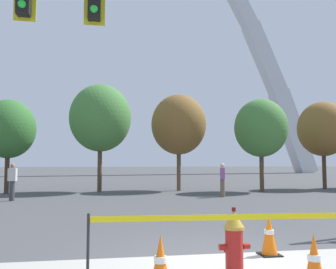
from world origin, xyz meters
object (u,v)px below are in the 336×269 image
Objects in this scene: traffic_cone_by_hydrant at (269,235)px; traffic_cone_curb_edge at (314,262)px; pedestrian_standing_center at (223,180)px; fire_hydrant at (234,243)px; monument_arch at (122,37)px; traffic_cone_mid_sidewalk at (160,264)px; pedestrian_walking_right at (12,182)px.

traffic_cone_by_hydrant and traffic_cone_curb_edge have the same top height.
traffic_cone_curb_edge is 0.46× the size of pedestrian_standing_center.
monument_arch is at bearing 90.00° from fire_hydrant.
pedestrian_standing_center is (3.57, -34.80, -18.68)m from monument_arch.
traffic_cone_by_hydrant is 1.00× the size of traffic_cone_curb_edge.
traffic_cone_by_hydrant is 2.65m from traffic_cone_mid_sidewalk.
monument_arch is 36.77× the size of pedestrian_walking_right.
monument_arch is (-0.82, 47.16, 19.14)m from traffic_cone_curb_edge.
traffic_cone_by_hydrant is (1.01, 1.02, -0.11)m from fire_hydrant.
traffic_cone_curb_edge is at bearing -61.29° from pedestrian_walking_right.
fire_hydrant is at bearing -107.07° from pedestrian_standing_center.
monument_arch is (-0.00, 46.42, 19.03)m from fire_hydrant.
traffic_cone_mid_sidewalk is 0.01× the size of monument_arch.
fire_hydrant is 0.62× the size of pedestrian_walking_right.
pedestrian_walking_right is (-6.66, 12.16, 0.46)m from traffic_cone_curb_edge.
pedestrian_standing_center is 1.00× the size of pedestrian_walking_right.
monument_arch reaches higher than traffic_cone_mid_sidewalk.
traffic_cone_mid_sidewalk is 2.00m from traffic_cone_curb_edge.
pedestrian_walking_right is at bearing 118.71° from traffic_cone_curb_edge.
traffic_cone_curb_edge is (-0.19, -1.76, 0.00)m from traffic_cone_by_hydrant.
fire_hydrant is 1.11m from traffic_cone_curb_edge.
pedestrian_standing_center is (4.73, 12.13, 0.46)m from traffic_cone_mid_sidewalk.
traffic_cone_by_hydrant is at bearing 83.87° from traffic_cone_curb_edge.
pedestrian_walking_right is at bearing -178.77° from pedestrian_standing_center.
pedestrian_standing_center reaches higher than traffic_cone_curb_edge.
fire_hydrant is at bearing -134.84° from traffic_cone_by_hydrant.
traffic_cone_by_hydrant is at bearing -103.56° from pedestrian_standing_center.
fire_hydrant is at bearing 137.91° from traffic_cone_curb_edge.
pedestrian_walking_right is at bearing 117.08° from fire_hydrant.
traffic_cone_mid_sidewalk is 12.82m from pedestrian_walking_right.
pedestrian_standing_center is at bearing -84.14° from monument_arch.
fire_hydrant reaches higher than traffic_cone_curb_edge.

